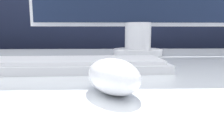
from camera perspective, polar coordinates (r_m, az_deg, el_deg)
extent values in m
cube|color=black|center=(1.14, -4.87, 0.47)|extent=(5.00, 0.03, 1.26)
ellipsoid|color=white|center=(0.28, 0.26, -1.55)|extent=(0.09, 0.11, 0.04)
cube|color=silver|center=(0.45, -13.29, 0.93)|extent=(0.43, 0.13, 0.02)
cube|color=silver|center=(0.45, -13.35, 2.43)|extent=(0.41, 0.12, 0.01)
cylinder|color=white|center=(0.73, 6.70, 4.68)|extent=(0.16, 0.16, 0.02)
cylinder|color=white|center=(0.73, 6.79, 8.82)|extent=(0.09, 0.09, 0.09)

